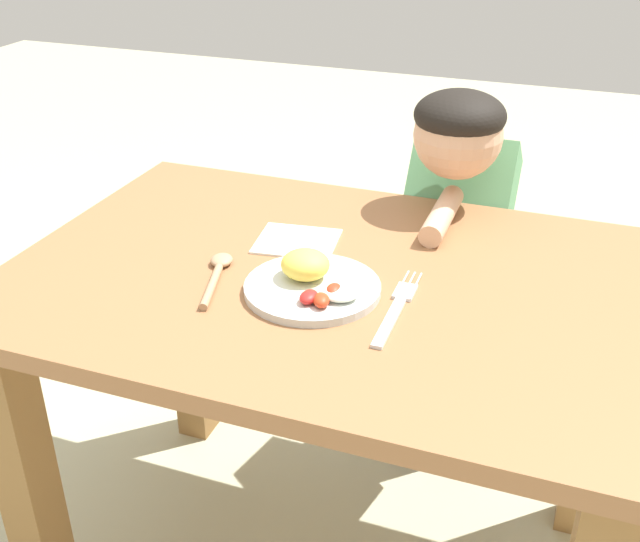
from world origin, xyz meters
The scene contains 6 objects.
dining_table centered at (0.00, 0.00, 0.54)m, with size 1.08×0.74×0.69m.
plate centered at (-0.01, -0.07, 0.70)m, with size 0.22×0.22×0.06m.
fork centered at (0.13, -0.07, 0.69)m, with size 0.03×0.24×0.01m.
spoon centered at (-0.18, -0.07, 0.70)m, with size 0.07×0.18×0.02m.
person centered at (0.13, 0.45, 0.50)m, with size 0.22×0.45×0.92m.
napkin centered at (-0.10, 0.09, 0.69)m, with size 0.14×0.12×0.00m, color white.
Camera 1 is at (0.36, -1.06, 1.30)m, focal length 43.27 mm.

